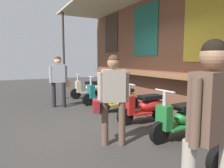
{
  "coord_description": "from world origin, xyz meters",
  "views": [
    {
      "loc": [
        3.99,
        -1.91,
        1.5
      ],
      "look_at": [
        -1.4,
        0.92,
        0.79
      ],
      "focal_mm": 33.07,
      "sensor_mm": 36.0,
      "label": 1
    }
  ],
  "objects_px": {
    "scooter_yellow": "(121,98)",
    "scooter_green": "(182,118)",
    "shopper_with_handbag": "(113,92)",
    "shopper_browsing": "(211,117)",
    "scooter_red": "(146,106)",
    "scooter_teal": "(104,93)",
    "shopper_passing": "(59,77)",
    "scooter_cream": "(90,88)"
  },
  "relations": [
    {
      "from": "scooter_yellow",
      "to": "shopper_passing",
      "type": "distance_m",
      "value": 2.08
    },
    {
      "from": "shopper_browsing",
      "to": "shopper_passing",
      "type": "distance_m",
      "value": 5.4
    },
    {
      "from": "shopper_with_handbag",
      "to": "shopper_browsing",
      "type": "xyz_separation_m",
      "value": [
        1.98,
        -0.1,
        0.06
      ]
    },
    {
      "from": "shopper_passing",
      "to": "scooter_red",
      "type": "bearing_deg",
      "value": -142.74
    },
    {
      "from": "scooter_green",
      "to": "scooter_yellow",
      "type": "bearing_deg",
      "value": -92.88
    },
    {
      "from": "scooter_red",
      "to": "scooter_green",
      "type": "xyz_separation_m",
      "value": [
        1.15,
        -0.0,
        0.0
      ]
    },
    {
      "from": "scooter_red",
      "to": "scooter_green",
      "type": "height_order",
      "value": "same"
    },
    {
      "from": "scooter_cream",
      "to": "shopper_passing",
      "type": "relative_size",
      "value": 0.87
    },
    {
      "from": "scooter_cream",
      "to": "scooter_teal",
      "type": "bearing_deg",
      "value": 92.18
    },
    {
      "from": "scooter_yellow",
      "to": "shopper_with_handbag",
      "type": "relative_size",
      "value": 0.89
    },
    {
      "from": "shopper_browsing",
      "to": "shopper_passing",
      "type": "relative_size",
      "value": 1.03
    },
    {
      "from": "scooter_teal",
      "to": "scooter_red",
      "type": "bearing_deg",
      "value": 86.95
    },
    {
      "from": "shopper_with_handbag",
      "to": "shopper_passing",
      "type": "xyz_separation_m",
      "value": [
        -3.41,
        -0.11,
        0.03
      ]
    },
    {
      "from": "scooter_teal",
      "to": "scooter_cream",
      "type": "bearing_deg",
      "value": -93.05
    },
    {
      "from": "scooter_teal",
      "to": "scooter_yellow",
      "type": "height_order",
      "value": "same"
    },
    {
      "from": "shopper_passing",
      "to": "scooter_teal",
      "type": "bearing_deg",
      "value": -90.75
    },
    {
      "from": "scooter_red",
      "to": "scooter_green",
      "type": "distance_m",
      "value": 1.15
    },
    {
      "from": "scooter_cream",
      "to": "shopper_with_handbag",
      "type": "xyz_separation_m",
      "value": [
        4.49,
        -1.36,
        0.56
      ]
    },
    {
      "from": "scooter_teal",
      "to": "shopper_passing",
      "type": "bearing_deg",
      "value": -11.43
    },
    {
      "from": "scooter_cream",
      "to": "scooter_yellow",
      "type": "relative_size",
      "value": 1.0
    },
    {
      "from": "scooter_cream",
      "to": "scooter_teal",
      "type": "xyz_separation_m",
      "value": [
        1.29,
        -0.0,
        0.0
      ]
    },
    {
      "from": "scooter_yellow",
      "to": "shopper_with_handbag",
      "type": "distance_m",
      "value": 2.53
    },
    {
      "from": "scooter_teal",
      "to": "shopper_with_handbag",
      "type": "distance_m",
      "value": 3.52
    },
    {
      "from": "scooter_red",
      "to": "shopper_browsing",
      "type": "height_order",
      "value": "shopper_browsing"
    },
    {
      "from": "scooter_teal",
      "to": "shopper_passing",
      "type": "distance_m",
      "value": 1.59
    },
    {
      "from": "shopper_passing",
      "to": "scooter_cream",
      "type": "bearing_deg",
      "value": -46.04
    },
    {
      "from": "scooter_teal",
      "to": "scooter_yellow",
      "type": "xyz_separation_m",
      "value": [
        1.14,
        0.0,
        0.0
      ]
    },
    {
      "from": "scooter_cream",
      "to": "shopper_browsing",
      "type": "height_order",
      "value": "shopper_browsing"
    },
    {
      "from": "scooter_yellow",
      "to": "scooter_green",
      "type": "relative_size",
      "value": 1.0
    },
    {
      "from": "scooter_cream",
      "to": "scooter_yellow",
      "type": "xyz_separation_m",
      "value": [
        2.43,
        -0.0,
        0.0
      ]
    },
    {
      "from": "shopper_with_handbag",
      "to": "scooter_red",
      "type": "bearing_deg",
      "value": 139.42
    },
    {
      "from": "scooter_cream",
      "to": "shopper_with_handbag",
      "type": "relative_size",
      "value": 0.89
    },
    {
      "from": "shopper_with_handbag",
      "to": "shopper_browsing",
      "type": "height_order",
      "value": "shopper_browsing"
    },
    {
      "from": "scooter_teal",
      "to": "scooter_green",
      "type": "relative_size",
      "value": 1.0
    },
    {
      "from": "scooter_yellow",
      "to": "shopper_with_handbag",
      "type": "bearing_deg",
      "value": 54.13
    },
    {
      "from": "scooter_cream",
      "to": "scooter_red",
      "type": "xyz_separation_m",
      "value": [
        3.65,
        0.0,
        0.0
      ]
    },
    {
      "from": "scooter_red",
      "to": "shopper_with_handbag",
      "type": "height_order",
      "value": "shopper_with_handbag"
    },
    {
      "from": "shopper_browsing",
      "to": "scooter_red",
      "type": "bearing_deg",
      "value": -38.16
    },
    {
      "from": "shopper_passing",
      "to": "scooter_yellow",
      "type": "bearing_deg",
      "value": -125.21
    },
    {
      "from": "scooter_yellow",
      "to": "scooter_green",
      "type": "xyz_separation_m",
      "value": [
        2.37,
        -0.0,
        0.0
      ]
    },
    {
      "from": "scooter_teal",
      "to": "shopper_browsing",
      "type": "bearing_deg",
      "value": 71.26
    },
    {
      "from": "shopper_browsing",
      "to": "shopper_passing",
      "type": "height_order",
      "value": "shopper_browsing"
    }
  ]
}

